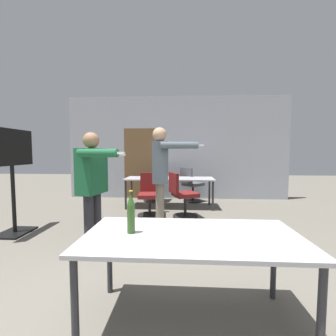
{
  "coord_description": "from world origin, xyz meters",
  "views": [
    {
      "loc": [
        0.13,
        -1.5,
        1.35
      ],
      "look_at": [
        -0.09,
        2.12,
        1.1
      ],
      "focal_mm": 24.0,
      "sensor_mm": 36.0,
      "label": 1
    }
  ],
  "objects_px": {
    "person_near_casual": "(92,175)",
    "person_center_tall": "(93,180)",
    "tv_screen": "(12,170)",
    "beer_bottle": "(131,213)",
    "office_chair_side_rolled": "(150,196)",
    "office_chair_near_pushed": "(191,186)",
    "person_right_polo": "(161,170)",
    "office_chair_far_right": "(182,196)",
    "office_chair_mid_tucked": "(155,185)"
  },
  "relations": [
    {
      "from": "person_right_polo",
      "to": "beer_bottle",
      "type": "distance_m",
      "value": 2.02
    },
    {
      "from": "person_right_polo",
      "to": "office_chair_mid_tucked",
      "type": "xyz_separation_m",
      "value": [
        -0.37,
        2.44,
        -0.63
      ]
    },
    {
      "from": "tv_screen",
      "to": "office_chair_mid_tucked",
      "type": "xyz_separation_m",
      "value": [
        2.06,
        2.64,
        -0.63
      ]
    },
    {
      "from": "person_center_tall",
      "to": "office_chair_side_rolled",
      "type": "xyz_separation_m",
      "value": [
        0.54,
        1.76,
        -0.56
      ]
    },
    {
      "from": "office_chair_mid_tucked",
      "to": "office_chair_far_right",
      "type": "distance_m",
      "value": 1.71
    },
    {
      "from": "office_chair_far_right",
      "to": "beer_bottle",
      "type": "distance_m",
      "value": 2.97
    },
    {
      "from": "office_chair_mid_tucked",
      "to": "beer_bottle",
      "type": "height_order",
      "value": "beer_bottle"
    },
    {
      "from": "office_chair_side_rolled",
      "to": "beer_bottle",
      "type": "relative_size",
      "value": 2.68
    },
    {
      "from": "person_center_tall",
      "to": "beer_bottle",
      "type": "height_order",
      "value": "person_center_tall"
    },
    {
      "from": "office_chair_side_rolled",
      "to": "office_chair_mid_tucked",
      "type": "bearing_deg",
      "value": -92.96
    },
    {
      "from": "office_chair_near_pushed",
      "to": "office_chair_far_right",
      "type": "bearing_deg",
      "value": -51.69
    },
    {
      "from": "person_right_polo",
      "to": "office_chair_near_pushed",
      "type": "xyz_separation_m",
      "value": [
        0.61,
        2.4,
        -0.62
      ]
    },
    {
      "from": "person_right_polo",
      "to": "office_chair_far_right",
      "type": "xyz_separation_m",
      "value": [
        0.36,
        0.9,
        -0.62
      ]
    },
    {
      "from": "office_chair_side_rolled",
      "to": "office_chair_near_pushed",
      "type": "relative_size",
      "value": 0.96
    },
    {
      "from": "person_center_tall",
      "to": "office_chair_near_pushed",
      "type": "bearing_deg",
      "value": 166.79
    },
    {
      "from": "office_chair_near_pushed",
      "to": "office_chair_mid_tucked",
      "type": "bearing_deg",
      "value": -134.47
    },
    {
      "from": "person_center_tall",
      "to": "office_chair_mid_tucked",
      "type": "xyz_separation_m",
      "value": [
        0.49,
        3.16,
        -0.54
      ]
    },
    {
      "from": "person_right_polo",
      "to": "office_chair_side_rolled",
      "type": "distance_m",
      "value": 1.27
    },
    {
      "from": "office_chair_far_right",
      "to": "beer_bottle",
      "type": "height_order",
      "value": "beer_bottle"
    },
    {
      "from": "office_chair_mid_tucked",
      "to": "beer_bottle",
      "type": "bearing_deg",
      "value": -166.46
    },
    {
      "from": "person_right_polo",
      "to": "office_chair_far_right",
      "type": "relative_size",
      "value": 1.88
    },
    {
      "from": "tv_screen",
      "to": "beer_bottle",
      "type": "distance_m",
      "value": 2.99
    },
    {
      "from": "office_chair_mid_tucked",
      "to": "office_chair_side_rolled",
      "type": "bearing_deg",
      "value": -168.88
    },
    {
      "from": "tv_screen",
      "to": "office_chair_side_rolled",
      "type": "xyz_separation_m",
      "value": [
        2.1,
        1.24,
        -0.65
      ]
    },
    {
      "from": "tv_screen",
      "to": "office_chair_mid_tucked",
      "type": "distance_m",
      "value": 3.41
    },
    {
      "from": "person_near_casual",
      "to": "office_chair_far_right",
      "type": "bearing_deg",
      "value": 94.57
    },
    {
      "from": "office_chair_side_rolled",
      "to": "office_chair_near_pushed",
      "type": "bearing_deg",
      "value": -129.33
    },
    {
      "from": "person_near_casual",
      "to": "beer_bottle",
      "type": "relative_size",
      "value": 4.72
    },
    {
      "from": "person_right_polo",
      "to": "office_chair_side_rolled",
      "type": "relative_size",
      "value": 1.96
    },
    {
      "from": "office_chair_side_rolled",
      "to": "beer_bottle",
      "type": "xyz_separation_m",
      "value": [
        0.28,
        -3.04,
        0.47
      ]
    },
    {
      "from": "tv_screen",
      "to": "office_chair_side_rolled",
      "type": "height_order",
      "value": "tv_screen"
    },
    {
      "from": "office_chair_mid_tucked",
      "to": "office_chair_side_rolled",
      "type": "distance_m",
      "value": 1.4
    },
    {
      "from": "person_near_casual",
      "to": "office_chair_far_right",
      "type": "relative_size",
      "value": 1.69
    },
    {
      "from": "office_chair_far_right",
      "to": "beer_bottle",
      "type": "relative_size",
      "value": 2.79
    },
    {
      "from": "person_center_tall",
      "to": "beer_bottle",
      "type": "bearing_deg",
      "value": 44.62
    },
    {
      "from": "office_chair_mid_tucked",
      "to": "office_chair_side_rolled",
      "type": "xyz_separation_m",
      "value": [
        0.04,
        -1.4,
        -0.02
      ]
    },
    {
      "from": "office_chair_side_rolled",
      "to": "beer_bottle",
      "type": "distance_m",
      "value": 3.09
    },
    {
      "from": "office_chair_side_rolled",
      "to": "office_chair_near_pushed",
      "type": "xyz_separation_m",
      "value": [
        0.94,
        1.36,
        0.03
      ]
    },
    {
      "from": "person_near_casual",
      "to": "office_chair_side_rolled",
      "type": "distance_m",
      "value": 1.33
    },
    {
      "from": "person_near_casual",
      "to": "person_center_tall",
      "type": "xyz_separation_m",
      "value": [
        0.42,
        -1.01,
        0.03
      ]
    },
    {
      "from": "person_right_polo",
      "to": "office_chair_side_rolled",
      "type": "bearing_deg",
      "value": -170.05
    },
    {
      "from": "tv_screen",
      "to": "beer_bottle",
      "type": "xyz_separation_m",
      "value": [
        2.38,
        -1.8,
        -0.19
      ]
    },
    {
      "from": "person_right_polo",
      "to": "person_center_tall",
      "type": "height_order",
      "value": "person_right_polo"
    },
    {
      "from": "office_chair_far_right",
      "to": "tv_screen",
      "type": "bearing_deg",
      "value": -90.88
    },
    {
      "from": "office_chair_side_rolled",
      "to": "office_chair_far_right",
      "type": "bearing_deg",
      "value": 164.04
    },
    {
      "from": "office_chair_side_rolled",
      "to": "person_center_tall",
      "type": "bearing_deg",
      "value": 68.26
    },
    {
      "from": "tv_screen",
      "to": "beer_bottle",
      "type": "bearing_deg",
      "value": -127.16
    },
    {
      "from": "office_chair_side_rolled",
      "to": "beer_bottle",
      "type": "bearing_deg",
      "value": 90.57
    },
    {
      "from": "person_right_polo",
      "to": "beer_bottle",
      "type": "relative_size",
      "value": 5.25
    },
    {
      "from": "person_center_tall",
      "to": "office_chair_far_right",
      "type": "xyz_separation_m",
      "value": [
        1.23,
        1.62,
        -0.53
      ]
    }
  ]
}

